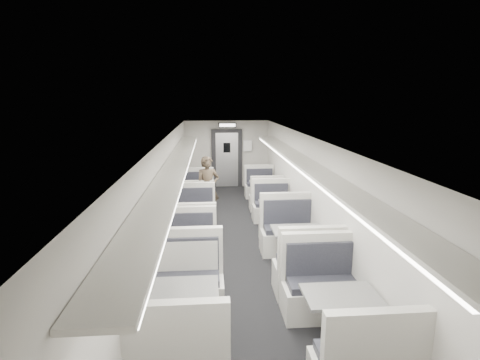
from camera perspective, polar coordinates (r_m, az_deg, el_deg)
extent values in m
cube|color=black|center=(8.10, 0.02, -11.22)|extent=(3.00, 12.00, 0.12)
cube|color=white|center=(7.46, 0.03, 6.82)|extent=(3.00, 12.00, 0.12)
cube|color=#BBB7AF|center=(13.61, -2.04, 4.01)|extent=(3.00, 0.12, 2.40)
cube|color=#BBB7AF|center=(7.72, -11.61, -2.77)|extent=(0.12, 12.00, 2.40)
cube|color=#BBB7AF|center=(7.96, 11.30, -2.30)|extent=(0.12, 12.00, 2.40)
cube|color=silver|center=(10.29, -6.66, -4.50)|extent=(0.98, 0.55, 0.42)
cube|color=#20212A|center=(10.25, -6.69, -3.09)|extent=(0.87, 0.44, 0.09)
cube|color=silver|center=(9.95, -6.78, -1.89)|extent=(0.98, 0.11, 0.65)
cube|color=silver|center=(11.68, -6.43, -2.44)|extent=(0.98, 0.55, 0.42)
cube|color=#20212A|center=(11.59, -6.46, -1.26)|extent=(0.87, 0.44, 0.09)
cube|color=silver|center=(11.75, -6.46, 0.32)|extent=(0.98, 0.11, 0.65)
cylinder|color=silver|center=(10.95, -6.55, -2.85)|extent=(0.09, 0.09, 0.64)
cylinder|color=silver|center=(11.04, -6.51, -4.38)|extent=(0.33, 0.33, 0.03)
cube|color=gray|center=(10.87, -6.60, -1.03)|extent=(0.82, 0.56, 0.04)
cube|color=silver|center=(8.16, -7.19, -9.06)|extent=(1.01, 0.56, 0.43)
cube|color=#20212A|center=(8.09, -7.24, -7.26)|extent=(0.90, 0.45, 0.10)
cube|color=silver|center=(7.78, -7.37, -5.86)|extent=(1.01, 0.11, 0.67)
cube|color=silver|center=(9.55, -6.82, -5.81)|extent=(1.01, 0.56, 0.43)
cube|color=#20212A|center=(9.45, -6.86, -4.36)|extent=(0.90, 0.45, 0.10)
cube|color=silver|center=(9.60, -6.86, -2.32)|extent=(1.01, 0.11, 0.67)
cylinder|color=silver|center=(8.81, -7.01, -6.61)|extent=(0.10, 0.10, 0.66)
cylinder|color=silver|center=(8.92, -6.96, -8.52)|extent=(0.34, 0.34, 0.03)
cube|color=gray|center=(8.70, -7.07, -4.33)|extent=(0.84, 0.57, 0.04)
cube|color=silver|center=(6.36, -7.97, -15.64)|extent=(0.98, 0.55, 0.42)
cube|color=#20212A|center=(6.27, -8.03, -13.47)|extent=(0.87, 0.43, 0.09)
cube|color=silver|center=(5.95, -8.24, -12.01)|extent=(0.98, 0.11, 0.65)
cube|color=silver|center=(7.66, -7.36, -10.57)|extent=(0.98, 0.55, 0.42)
cube|color=#20212A|center=(7.54, -7.43, -8.87)|extent=(0.87, 0.43, 0.09)
cube|color=silver|center=(7.66, -7.41, -6.32)|extent=(0.98, 0.11, 0.65)
cylinder|color=silver|center=(6.96, -7.66, -12.04)|extent=(0.09, 0.09, 0.64)
cylinder|color=silver|center=(7.09, -7.59, -14.29)|extent=(0.33, 0.33, 0.03)
cube|color=gray|center=(6.82, -7.75, -9.32)|extent=(0.81, 0.55, 0.04)
cube|color=#20212A|center=(4.49, -9.65, -23.87)|extent=(1.01, 0.51, 0.11)
cube|color=silver|center=(4.09, -10.16, -22.39)|extent=(1.14, 0.13, 0.76)
cube|color=silver|center=(6.04, -8.17, -16.89)|extent=(1.14, 0.64, 0.49)
cube|color=#20212A|center=(5.87, -8.28, -14.52)|extent=(1.01, 0.51, 0.11)
cube|color=silver|center=(5.98, -8.22, -10.60)|extent=(1.14, 0.13, 0.76)
cylinder|color=silver|center=(5.25, -8.79, -20.14)|extent=(0.11, 0.11, 0.74)
cylinder|color=silver|center=(5.45, -8.66, -23.30)|extent=(0.39, 0.39, 0.03)
cube|color=gray|center=(5.04, -8.95, -16.15)|extent=(0.95, 0.65, 0.04)
cube|color=silver|center=(10.92, 4.00, -3.48)|extent=(0.96, 0.53, 0.41)
cube|color=#20212A|center=(10.88, 4.00, -2.18)|extent=(0.85, 0.43, 0.09)
cube|color=silver|center=(10.60, 4.20, -1.06)|extent=(0.96, 0.11, 0.63)
cube|color=silver|center=(12.27, 3.02, -1.68)|extent=(0.96, 0.53, 0.41)
cube|color=#20212A|center=(12.18, 3.05, -0.58)|extent=(0.85, 0.43, 0.09)
cube|color=silver|center=(12.34, 2.93, 0.88)|extent=(0.96, 0.11, 0.63)
cylinder|color=silver|center=(11.56, 3.49, -2.01)|extent=(0.09, 0.09, 0.62)
cylinder|color=silver|center=(11.64, 3.47, -3.43)|extent=(0.33, 0.33, 0.03)
cube|color=gray|center=(11.48, 3.51, -0.33)|extent=(0.80, 0.54, 0.04)
cube|color=silver|center=(8.60, 6.46, -7.89)|extent=(1.01, 0.56, 0.43)
cube|color=#20212A|center=(8.54, 6.47, -6.18)|extent=(0.89, 0.45, 0.10)
cube|color=silver|center=(8.24, 6.82, -4.81)|extent=(1.01, 0.11, 0.67)
cube|color=silver|center=(9.98, 4.84, -4.96)|extent=(1.01, 0.56, 0.43)
cube|color=#20212A|center=(9.88, 4.89, -3.57)|extent=(0.89, 0.45, 0.10)
cube|color=silver|center=(10.03, 4.71, -1.63)|extent=(1.01, 0.11, 0.67)
cylinder|color=silver|center=(9.25, 5.60, -5.65)|extent=(0.10, 0.10, 0.66)
cylinder|color=silver|center=(9.35, 5.56, -7.48)|extent=(0.34, 0.34, 0.03)
cube|color=gray|center=(9.15, 5.65, -3.47)|extent=(0.84, 0.57, 0.04)
cube|color=silver|center=(6.54, 10.41, -14.57)|extent=(1.14, 0.63, 0.48)
cube|color=#20212A|center=(6.44, 10.44, -12.10)|extent=(1.01, 0.51, 0.11)
cube|color=silver|center=(6.08, 11.21, -10.34)|extent=(1.14, 0.13, 0.75)
cube|color=silver|center=(8.03, 7.31, -9.22)|extent=(1.14, 0.63, 0.48)
cube|color=#20212A|center=(7.89, 7.42, -7.31)|extent=(1.01, 0.51, 0.11)
cube|color=silver|center=(8.04, 7.10, -4.51)|extent=(1.14, 0.13, 0.75)
cylinder|color=silver|center=(7.22, 8.72, -10.69)|extent=(0.11, 0.11, 0.74)
cylinder|color=silver|center=(7.37, 8.63, -13.23)|extent=(0.39, 0.39, 0.03)
cube|color=gray|center=(7.07, 8.83, -7.60)|extent=(0.95, 0.65, 0.04)
cube|color=#20212A|center=(4.55, 18.65, -24.05)|extent=(1.00, 0.50, 0.11)
cube|color=silver|center=(4.17, 20.48, -22.50)|extent=(1.13, 0.13, 0.74)
cube|color=silver|center=(5.98, 12.11, -17.42)|extent=(1.13, 0.63, 0.48)
cube|color=#20212A|center=(5.81, 12.33, -15.07)|extent=(1.00, 0.50, 0.11)
cube|color=silver|center=(5.90, 11.74, -11.18)|extent=(1.13, 0.13, 0.74)
cylinder|color=silver|center=(5.24, 14.91, -20.57)|extent=(0.11, 0.11, 0.73)
cylinder|color=silver|center=(5.44, 14.69, -23.68)|extent=(0.38, 0.38, 0.03)
cube|color=gray|center=(5.04, 15.18, -16.65)|extent=(0.94, 0.64, 0.04)
imported|color=black|center=(9.95, -4.93, -1.24)|extent=(0.67, 0.50, 1.70)
cube|color=black|center=(10.99, -9.19, 2.62)|extent=(0.02, 1.18, 0.84)
cube|color=black|center=(8.83, -10.28, 0.21)|extent=(0.02, 1.18, 0.84)
cube|color=black|center=(6.71, -12.06, -3.75)|extent=(0.02, 1.18, 0.84)
cube|color=black|center=(4.66, -15.50, -11.25)|extent=(0.02, 1.18, 0.84)
cube|color=silver|center=(7.24, -9.78, 2.15)|extent=(0.46, 10.40, 0.05)
cube|color=white|center=(7.23, -8.19, 1.79)|extent=(0.05, 10.20, 0.04)
cube|color=silver|center=(7.44, 9.94, 2.43)|extent=(0.46, 10.40, 0.05)
cube|color=white|center=(7.40, 8.42, 2.03)|extent=(0.05, 10.20, 0.04)
cube|color=black|center=(13.52, -2.01, 3.30)|extent=(1.10, 0.10, 2.10)
cube|color=silver|center=(13.50, -2.01, 3.07)|extent=(0.80, 0.05, 1.95)
cube|color=black|center=(13.39, -2.01, 4.95)|extent=(0.25, 0.02, 0.35)
cube|color=black|center=(12.89, -1.95, 8.36)|extent=(0.62, 0.10, 0.16)
cube|color=silver|center=(12.83, -1.94, 8.35)|extent=(0.54, 0.02, 0.10)
cube|color=white|center=(13.49, 1.17, 5.22)|extent=(0.32, 0.02, 0.40)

